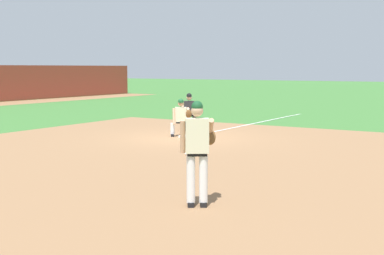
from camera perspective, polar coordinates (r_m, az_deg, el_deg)
ground_plane at (r=18.59m, az=-0.64°, el=-1.10°), size 160.00×160.00×0.00m
infield_dirt_patch at (r=14.00m, az=-0.24°, el=-3.56°), size 18.00×18.00×0.01m
foul_line_stripe at (r=23.45m, az=6.68°, el=0.45°), size 11.15×0.10×0.00m
first_base_bag at (r=18.58m, az=-0.64°, el=-0.96°), size 0.38×0.38×0.09m
baseball at (r=14.90m, az=-0.65°, el=-2.82°), size 0.07×0.07×0.07m
pitcher at (r=9.29m, az=0.64°, el=-2.07°), size 0.85×0.57×1.86m
first_baseman at (r=18.80m, az=-1.13°, el=1.23°), size 0.80×1.05×1.34m
umpire at (r=20.44m, az=-0.31°, el=1.82°), size 0.63×0.68×1.46m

